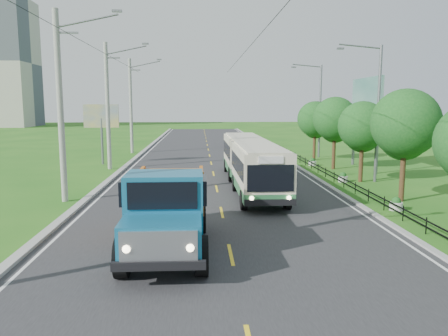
{
  "coord_description": "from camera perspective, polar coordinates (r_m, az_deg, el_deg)",
  "views": [
    {
      "loc": [
        -1.06,
        -14.46,
        5.13
      ],
      "look_at": [
        0.22,
        7.89,
        1.9
      ],
      "focal_mm": 35.0,
      "sensor_mm": 36.0,
      "label": 1
    }
  ],
  "objects": [
    {
      "name": "pole_near",
      "position": [
        24.54,
        -20.53,
        7.61
      ],
      "size": [
        3.51,
        0.32,
        10.0
      ],
      "color": "gray",
      "rests_on": "ground"
    },
    {
      "name": "tree_fifth",
      "position": [
        36.31,
        14.3,
        5.94
      ],
      "size": [
        3.48,
        3.52,
        5.8
      ],
      "color": "#382314",
      "rests_on": "ground"
    },
    {
      "name": "dump_truck",
      "position": [
        15.52,
        -7.44,
        -4.76
      ],
      "size": [
        2.78,
        7.02,
        2.94
      ],
      "rotation": [
        0.0,
        0.0,
        0.0
      ],
      "color": "#166085",
      "rests_on": "ground"
    },
    {
      "name": "road",
      "position": [
        34.86,
        -1.5,
        -0.24
      ],
      "size": [
        14.0,
        120.0,
        0.02
      ],
      "primitive_type": "cube",
      "color": "#28282B",
      "rests_on": "ground"
    },
    {
      "name": "billboard_right",
      "position": [
        36.96,
        18.1,
        8.14
      ],
      "size": [
        0.24,
        6.0,
        7.3
      ],
      "color": "slate",
      "rests_on": "ground"
    },
    {
      "name": "ground",
      "position": [
        15.38,
        0.89,
        -11.28
      ],
      "size": [
        240.0,
        240.0,
        0.0
      ],
      "primitive_type": "plane",
      "color": "#205E16",
      "rests_on": "ground"
    },
    {
      "name": "planter_mid",
      "position": [
        30.45,
        15.27,
        -1.24
      ],
      "size": [
        0.64,
        0.64,
        0.67
      ],
      "color": "silver",
      "rests_on": "ground"
    },
    {
      "name": "streetlight_far",
      "position": [
        44.05,
        12.24,
        7.73
      ],
      "size": [
        3.02,
        0.2,
        9.07
      ],
      "color": "slate",
      "rests_on": "ground"
    },
    {
      "name": "curb_right",
      "position": [
        35.79,
        10.02,
        -0.07
      ],
      "size": [
        0.3,
        120.0,
        0.1
      ],
      "primitive_type": "cube",
      "color": "#9E9E99",
      "rests_on": "ground"
    },
    {
      "name": "bus",
      "position": [
        27.46,
        3.48,
        1.11
      ],
      "size": [
        2.57,
        15.03,
        2.9
      ],
      "rotation": [
        0.0,
        0.0,
        0.01
      ],
      "color": "#2B6C3C",
      "rests_on": "ground"
    },
    {
      "name": "pole_mid",
      "position": [
        36.18,
        -14.9,
        7.88
      ],
      "size": [
        3.51,
        0.32,
        10.0
      ],
      "color": "gray",
      "rests_on": "ground"
    },
    {
      "name": "billboard_left",
      "position": [
        39.4,
        -15.74,
        6.07
      ],
      "size": [
        3.0,
        0.2,
        5.2
      ],
      "color": "slate",
      "rests_on": "ground"
    },
    {
      "name": "centre_dash",
      "position": [
        15.38,
        0.89,
        -11.2
      ],
      "size": [
        0.12,
        2.2,
        0.0
      ],
      "primitive_type": "cube",
      "color": "yellow",
      "rests_on": "road"
    },
    {
      "name": "curb_left",
      "position": [
        35.37,
        -13.24,
        -0.23
      ],
      "size": [
        0.4,
        120.0,
        0.15
      ],
      "primitive_type": "cube",
      "color": "#9E9E99",
      "rests_on": "ground"
    },
    {
      "name": "tree_third",
      "position": [
        25.13,
        22.57,
        4.98
      ],
      "size": [
        3.6,
        3.62,
        6.0
      ],
      "color": "#382314",
      "rests_on": "ground"
    },
    {
      "name": "edge_line_right",
      "position": [
        35.68,
        9.24,
        -0.13
      ],
      "size": [
        0.12,
        120.0,
        0.0
      ],
      "primitive_type": "cube",
      "color": "silver",
      "rests_on": "road"
    },
    {
      "name": "pole_far",
      "position": [
        48.0,
        -12.03,
        7.99
      ],
      "size": [
        3.51,
        0.32,
        10.0
      ],
      "color": "gray",
      "rests_on": "ground"
    },
    {
      "name": "tree_back",
      "position": [
        42.07,
        11.83,
        6.03
      ],
      "size": [
        3.3,
        3.36,
        5.5
      ],
      "color": "#382314",
      "rests_on": "ground"
    },
    {
      "name": "planter_near",
      "position": [
        23.14,
        21.55,
        -4.46
      ],
      "size": [
        0.64,
        0.64,
        0.67
      ],
      "color": "silver",
      "rests_on": "ground"
    },
    {
      "name": "railing_right",
      "position": [
        30.26,
        14.2,
        -1.23
      ],
      "size": [
        0.04,
        40.0,
        0.6
      ],
      "primitive_type": "cube",
      "color": "black",
      "rests_on": "ground"
    },
    {
      "name": "streetlight_mid",
      "position": [
        30.78,
        19.24,
        7.34
      ],
      "size": [
        3.02,
        0.2,
        9.07
      ],
      "color": "slate",
      "rests_on": "ground"
    },
    {
      "name": "tree_fourth",
      "position": [
        30.66,
        17.66,
        4.94
      ],
      "size": [
        3.24,
        3.31,
        5.4
      ],
      "color": "#382314",
      "rests_on": "ground"
    },
    {
      "name": "planter_far",
      "position": [
        38.03,
        11.47,
        0.73
      ],
      "size": [
        0.64,
        0.64,
        0.67
      ],
      "color": "silver",
      "rests_on": "ground"
    },
    {
      "name": "edge_line_left",
      "position": [
        35.28,
        -12.36,
        -0.3
      ],
      "size": [
        0.12,
        120.0,
        0.0
      ],
      "primitive_type": "cube",
      "color": "silver",
      "rests_on": "road"
    }
  ]
}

